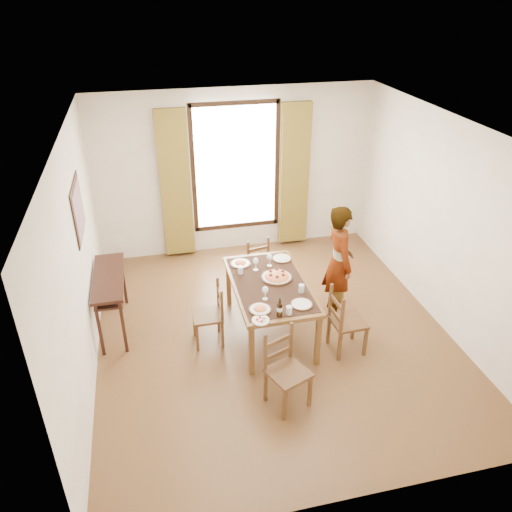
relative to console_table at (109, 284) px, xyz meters
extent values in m
plane|color=#452315|center=(2.03, -0.60, -0.68)|extent=(5.00, 5.00, 0.00)
cube|color=white|center=(2.03, 1.90, 0.67)|extent=(4.50, 0.10, 2.70)
cube|color=white|center=(2.03, -3.10, 0.67)|extent=(4.50, 0.10, 2.70)
cube|color=white|center=(-0.22, -0.60, 0.67)|extent=(0.10, 5.00, 2.70)
cube|color=white|center=(4.28, -0.60, 0.67)|extent=(0.10, 5.00, 2.70)
cube|color=white|center=(2.03, -0.60, 2.04)|extent=(4.50, 5.00, 0.04)
cube|color=white|center=(2.03, 1.87, 0.77)|extent=(1.30, 0.04, 2.00)
cube|color=olive|center=(1.05, 1.81, 0.57)|extent=(0.48, 0.10, 2.40)
cube|color=olive|center=(3.01, 1.81, 0.57)|extent=(0.48, 0.10, 2.40)
cube|color=black|center=(-0.21, 0.00, 1.07)|extent=(0.02, 0.86, 0.66)
cube|color=#DA5028|center=(-0.20, 0.00, 1.07)|extent=(0.01, 0.76, 0.56)
cube|color=black|center=(0.00, 0.00, 0.10)|extent=(0.38, 1.20, 0.04)
cube|color=black|center=(0.00, 0.00, -0.02)|extent=(0.34, 1.10, 0.03)
cube|color=black|center=(-0.14, -0.55, -0.30)|extent=(0.04, 0.04, 0.76)
cube|color=black|center=(-0.14, 0.55, -0.30)|extent=(0.04, 0.04, 0.76)
cube|color=black|center=(0.14, -0.55, -0.30)|extent=(0.04, 0.04, 0.76)
cube|color=black|center=(0.14, 0.55, -0.30)|extent=(0.04, 0.04, 0.76)
cube|color=brown|center=(1.99, -0.56, 0.04)|extent=(0.93, 1.60, 0.05)
cube|color=black|center=(1.99, -0.56, 0.07)|extent=(0.85, 1.48, 0.01)
cube|color=brown|center=(1.58, -1.30, -0.33)|extent=(0.06, 0.06, 0.70)
cube|color=brown|center=(1.58, 0.18, -0.33)|extent=(0.06, 0.06, 0.70)
cube|color=brown|center=(2.39, -1.30, -0.33)|extent=(0.06, 0.06, 0.70)
cube|color=brown|center=(2.39, 0.18, -0.33)|extent=(0.06, 0.06, 0.70)
cube|color=#55331C|center=(1.17, -0.58, -0.28)|extent=(0.37, 0.37, 0.04)
cube|color=#55331C|center=(1.01, -0.42, -0.48)|extent=(0.04, 0.04, 0.40)
cube|color=#55331C|center=(1.33, -0.42, -0.48)|extent=(0.04, 0.04, 0.40)
cube|color=#55331C|center=(1.01, -0.74, -0.48)|extent=(0.04, 0.04, 0.40)
cube|color=#55331C|center=(1.33, -0.74, -0.48)|extent=(0.04, 0.04, 0.40)
cube|color=#55331C|center=(1.34, -0.42, -0.06)|extent=(0.03, 0.03, 0.44)
cube|color=#55331C|center=(1.34, -0.74, -0.06)|extent=(0.03, 0.03, 0.44)
cube|color=#55331C|center=(1.34, -0.58, -0.15)|extent=(0.02, 0.32, 0.04)
cube|color=#55331C|center=(1.34, -0.58, 0.01)|extent=(0.02, 0.32, 0.04)
cube|color=#55331C|center=(2.04, 0.62, -0.28)|extent=(0.45, 0.45, 0.04)
cube|color=#55331C|center=(2.16, 0.82, -0.48)|extent=(0.04, 0.04, 0.40)
cube|color=#55331C|center=(2.23, 0.50, -0.48)|extent=(0.04, 0.04, 0.40)
cube|color=#55331C|center=(1.85, 0.75, -0.48)|extent=(0.04, 0.04, 0.40)
cube|color=#55331C|center=(1.92, 0.43, -0.48)|extent=(0.04, 0.04, 0.40)
cube|color=#55331C|center=(2.23, 0.49, -0.06)|extent=(0.03, 0.03, 0.45)
cube|color=#55331C|center=(1.92, 0.42, -0.06)|extent=(0.03, 0.03, 0.45)
cube|color=#55331C|center=(2.08, 0.46, -0.15)|extent=(0.32, 0.09, 0.04)
cube|color=#55331C|center=(2.08, 0.46, 0.01)|extent=(0.32, 0.09, 0.04)
cube|color=#55331C|center=(1.86, -1.84, -0.25)|extent=(0.52, 0.52, 0.04)
cube|color=#55331C|center=(1.77, -2.07, -0.47)|extent=(0.04, 0.04, 0.43)
cube|color=#55331C|center=(1.64, -1.75, -0.47)|extent=(0.04, 0.04, 0.43)
cube|color=#55331C|center=(2.09, -1.94, -0.47)|extent=(0.04, 0.04, 0.43)
cube|color=#55331C|center=(1.96, -1.62, -0.47)|extent=(0.04, 0.04, 0.43)
cube|color=#55331C|center=(1.63, -1.74, -0.01)|extent=(0.03, 0.03, 0.48)
cube|color=#55331C|center=(1.95, -1.61, -0.01)|extent=(0.03, 0.03, 0.48)
cube|color=#55331C|center=(1.79, -1.67, -0.11)|extent=(0.33, 0.15, 0.05)
cube|color=#55331C|center=(1.79, -1.67, 0.06)|extent=(0.33, 0.15, 0.05)
cube|color=#55331C|center=(2.84, -1.13, -0.26)|extent=(0.42, 0.42, 0.04)
cube|color=#55331C|center=(3.02, -1.29, -0.47)|extent=(0.04, 0.04, 0.43)
cube|color=#55331C|center=(2.68, -1.31, -0.47)|extent=(0.04, 0.04, 0.43)
cube|color=#55331C|center=(3.00, -0.95, -0.47)|extent=(0.04, 0.04, 0.43)
cube|color=#55331C|center=(2.66, -0.97, -0.47)|extent=(0.04, 0.04, 0.43)
cube|color=#55331C|center=(2.67, -1.31, -0.02)|extent=(0.03, 0.03, 0.47)
cube|color=#55331C|center=(2.65, -0.97, -0.02)|extent=(0.03, 0.03, 0.47)
cube|color=#55331C|center=(2.66, -1.14, -0.12)|extent=(0.04, 0.34, 0.05)
cube|color=#55331C|center=(2.66, -1.14, 0.05)|extent=(0.04, 0.34, 0.05)
imported|color=gray|center=(2.99, -0.35, 0.12)|extent=(0.61, 0.42, 1.62)
cylinder|color=silver|center=(2.31, -0.84, 0.12)|extent=(0.07, 0.07, 0.10)
cylinder|color=silver|center=(1.67, -0.24, 0.12)|extent=(0.07, 0.07, 0.10)
cylinder|color=silver|center=(2.03, -1.25, 0.12)|extent=(0.07, 0.07, 0.10)
camera|label=1|loc=(0.62, -5.69, 3.44)|focal=35.00mm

